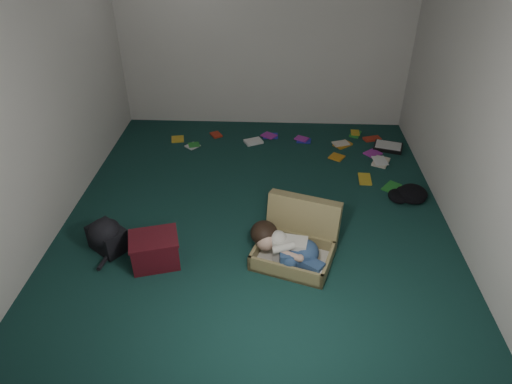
{
  "coord_description": "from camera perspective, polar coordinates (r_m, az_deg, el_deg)",
  "views": [
    {
      "loc": [
        0.18,
        -3.99,
        2.92
      ],
      "look_at": [
        0.0,
        -0.15,
        0.35
      ],
      "focal_mm": 32.0,
      "sensor_mm": 36.0,
      "label": 1
    }
  ],
  "objects": [
    {
      "name": "suitcase",
      "position": [
        4.33,
        5.17,
        -6.05
      ],
      "size": [
        0.88,
        0.86,
        0.51
      ],
      "rotation": [
        0.0,
        0.0,
        -0.31
      ],
      "color": "olive",
      "rests_on": "floor"
    },
    {
      "name": "clothing_pile",
      "position": [
        5.39,
        18.61,
        -0.17
      ],
      "size": [
        0.44,
        0.37,
        0.13
      ],
      "primitive_type": null,
      "rotation": [
        0.0,
        0.0,
        0.08
      ],
      "color": "black",
      "rests_on": "floor"
    },
    {
      "name": "wall_right",
      "position": [
        4.67,
        25.84,
        10.12
      ],
      "size": [
        0.0,
        4.5,
        4.5
      ],
      "primitive_type": "plane",
      "rotation": [
        1.57,
        0.0,
        -1.57
      ],
      "color": "silver",
      "rests_on": "ground"
    },
    {
      "name": "paper_tray",
      "position": [
        6.4,
        16.19,
        5.46
      ],
      "size": [
        0.43,
        0.37,
        0.05
      ],
      "rotation": [
        0.0,
        0.0,
        -0.29
      ],
      "color": "black",
      "rests_on": "floor"
    },
    {
      "name": "wall_back",
      "position": [
        6.45,
        1.05,
        19.23
      ],
      "size": [
        4.5,
        0.0,
        4.5
      ],
      "primitive_type": "plane",
      "rotation": [
        1.57,
        0.0,
        0.0
      ],
      "color": "silver",
      "rests_on": "ground"
    },
    {
      "name": "maroon_bin",
      "position": [
        4.32,
        -12.52,
        -7.1
      ],
      "size": [
        0.51,
        0.45,
        0.3
      ],
      "rotation": [
        0.0,
        0.0,
        0.28
      ],
      "color": "#490E16",
      "rests_on": "floor"
    },
    {
      "name": "floor",
      "position": [
        4.95,
        0.08,
        -2.4
      ],
      "size": [
        4.5,
        4.5,
        0.0
      ],
      "primitive_type": "plane",
      "color": "#123530",
      "rests_on": "ground"
    },
    {
      "name": "book_scatter",
      "position": [
        6.16,
        6.4,
        5.4
      ],
      "size": [
        2.94,
        1.56,
        0.02
      ],
      "color": "gold",
      "rests_on": "floor"
    },
    {
      "name": "backpack",
      "position": [
        4.61,
        -18.07,
        -5.43
      ],
      "size": [
        0.56,
        0.55,
        0.26
      ],
      "primitive_type": null,
      "rotation": [
        0.0,
        0.0,
        -0.65
      ],
      "color": "black",
      "rests_on": "floor"
    },
    {
      "name": "wall_left",
      "position": [
        4.82,
        -24.87,
        11.05
      ],
      "size": [
        0.0,
        4.5,
        4.5
      ],
      "primitive_type": "plane",
      "rotation": [
        1.57,
        0.0,
        1.57
      ],
      "color": "silver",
      "rests_on": "ground"
    },
    {
      "name": "person",
      "position": [
        4.19,
        3.87,
        -6.9
      ],
      "size": [
        0.7,
        0.53,
        0.32
      ],
      "rotation": [
        0.0,
        0.0,
        -0.31
      ],
      "color": "beige",
      "rests_on": "suitcase"
    },
    {
      "name": "wall_front",
      "position": [
        2.38,
        -2.37,
        -9.12
      ],
      "size": [
        4.5,
        0.0,
        4.5
      ],
      "primitive_type": "plane",
      "rotation": [
        -1.57,
        0.0,
        0.0
      ],
      "color": "silver",
      "rests_on": "ground"
    }
  ]
}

